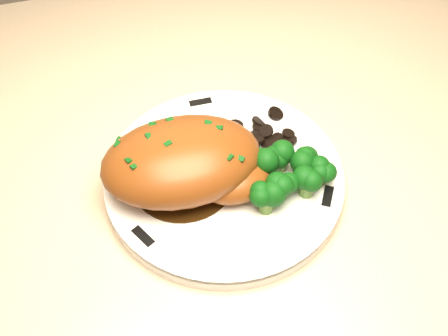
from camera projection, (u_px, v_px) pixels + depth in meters
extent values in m
cylinder|color=white|center=(224.00, 179.00, 0.58)|extent=(0.25, 0.25, 0.02)
cube|color=black|center=(200.00, 102.00, 0.63)|extent=(0.03, 0.01, 0.00)
cube|color=black|center=(143.00, 236.00, 0.52)|extent=(0.02, 0.03, 0.00)
cube|color=black|center=(328.00, 196.00, 0.55)|extent=(0.02, 0.03, 0.00)
cylinder|color=#311B08|center=(183.00, 180.00, 0.56)|extent=(0.11, 0.11, 0.00)
ellipsoid|color=brown|center=(181.00, 161.00, 0.54)|extent=(0.16, 0.11, 0.06)
ellipsoid|color=brown|center=(233.00, 180.00, 0.54)|extent=(0.07, 0.06, 0.03)
cube|color=#0C3D0F|center=(129.00, 149.00, 0.52)|extent=(0.01, 0.01, 0.00)
cube|color=#0C3D0F|center=(148.00, 143.00, 0.52)|extent=(0.01, 0.01, 0.00)
cube|color=#0C3D0F|center=(168.00, 138.00, 0.52)|extent=(0.01, 0.01, 0.00)
cube|color=#0C3D0F|center=(188.00, 134.00, 0.52)|extent=(0.01, 0.01, 0.00)
cube|color=#0C3D0F|center=(208.00, 132.00, 0.53)|extent=(0.01, 0.01, 0.00)
cube|color=#0C3D0F|center=(227.00, 131.00, 0.53)|extent=(0.01, 0.01, 0.00)
cylinder|color=black|center=(279.00, 130.00, 0.61)|extent=(0.01, 0.01, 0.01)
cylinder|color=black|center=(277.00, 125.00, 0.61)|extent=(0.02, 0.02, 0.01)
cylinder|color=black|center=(272.00, 121.00, 0.61)|extent=(0.02, 0.02, 0.01)
cylinder|color=black|center=(265.00, 123.00, 0.61)|extent=(0.02, 0.02, 0.01)
cylinder|color=black|center=(258.00, 121.00, 0.61)|extent=(0.02, 0.02, 0.01)
cylinder|color=black|center=(250.00, 120.00, 0.61)|extent=(0.01, 0.02, 0.01)
cylinder|color=black|center=(243.00, 125.00, 0.61)|extent=(0.02, 0.02, 0.01)
cylinder|color=black|center=(237.00, 127.00, 0.61)|extent=(0.02, 0.02, 0.00)
cylinder|color=black|center=(233.00, 129.00, 0.60)|extent=(0.02, 0.02, 0.01)
cylinder|color=black|center=(230.00, 136.00, 0.60)|extent=(0.02, 0.02, 0.01)
cylinder|color=black|center=(231.00, 139.00, 0.59)|extent=(0.02, 0.02, 0.01)
cylinder|color=black|center=(234.00, 141.00, 0.59)|extent=(0.02, 0.02, 0.01)
cylinder|color=black|center=(238.00, 147.00, 0.59)|extent=(0.02, 0.02, 0.01)
cylinder|color=black|center=(245.00, 147.00, 0.59)|extent=(0.03, 0.03, 0.01)
cylinder|color=black|center=(253.00, 145.00, 0.59)|extent=(0.02, 0.02, 0.01)
cylinder|color=black|center=(261.00, 148.00, 0.59)|extent=(0.02, 0.02, 0.02)
cylinder|color=black|center=(268.00, 144.00, 0.59)|extent=(0.02, 0.02, 0.01)
cylinder|color=black|center=(274.00, 139.00, 0.59)|extent=(0.03, 0.03, 0.01)
cylinder|color=black|center=(278.00, 138.00, 0.60)|extent=(0.03, 0.03, 0.01)
cylinder|color=black|center=(280.00, 133.00, 0.60)|extent=(0.03, 0.03, 0.01)
cylinder|color=olive|center=(261.00, 173.00, 0.56)|extent=(0.01, 0.01, 0.02)
sphere|color=black|center=(262.00, 164.00, 0.55)|extent=(0.02, 0.02, 0.02)
cylinder|color=olive|center=(280.00, 162.00, 0.57)|extent=(0.01, 0.01, 0.02)
sphere|color=black|center=(281.00, 154.00, 0.56)|extent=(0.02, 0.02, 0.02)
cylinder|color=olive|center=(305.00, 166.00, 0.56)|extent=(0.01, 0.01, 0.02)
sphere|color=black|center=(306.00, 158.00, 0.55)|extent=(0.02, 0.02, 0.02)
cylinder|color=olive|center=(280.00, 190.00, 0.55)|extent=(0.01, 0.01, 0.02)
sphere|color=black|center=(282.00, 182.00, 0.53)|extent=(0.02, 0.02, 0.02)
cylinder|color=olive|center=(307.00, 187.00, 0.55)|extent=(0.01, 0.01, 0.02)
sphere|color=black|center=(308.00, 179.00, 0.54)|extent=(0.02, 0.02, 0.02)
cylinder|color=olive|center=(320.00, 175.00, 0.56)|extent=(0.01, 0.01, 0.02)
sphere|color=black|center=(322.00, 166.00, 0.55)|extent=(0.02, 0.02, 0.02)
cylinder|color=olive|center=(266.00, 204.00, 0.54)|extent=(0.01, 0.01, 0.02)
sphere|color=black|center=(267.00, 196.00, 0.52)|extent=(0.02, 0.02, 0.02)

